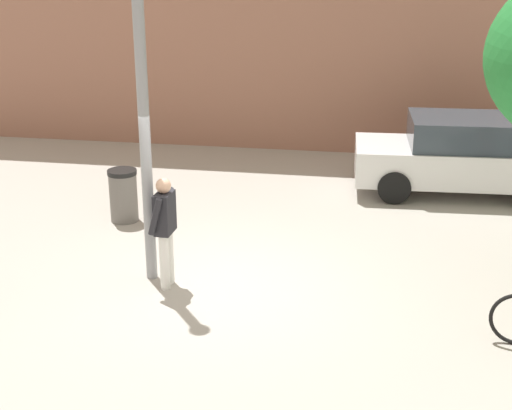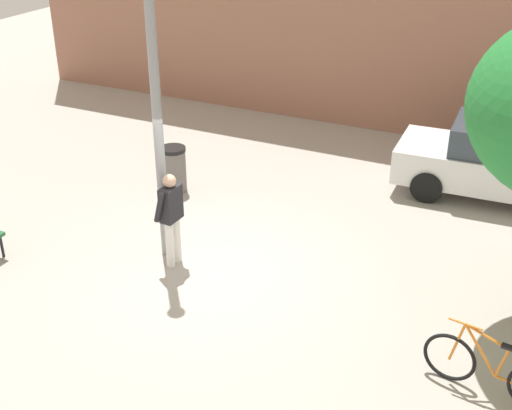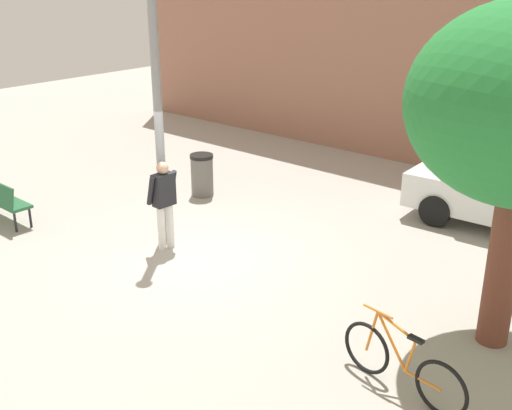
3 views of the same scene
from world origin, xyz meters
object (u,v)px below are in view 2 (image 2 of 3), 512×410
bicycle_orange (491,371)px  trash_bin (174,169)px  parked_car_white (504,162)px  person_by_lamppost (171,213)px  lamppost (157,107)px

bicycle_orange → trash_bin: bearing=153.6°
parked_car_white → person_by_lamppost: bearing=-132.1°
person_by_lamppost → parked_car_white: 6.89m
lamppost → person_by_lamppost: (0.31, -0.24, -1.71)m
lamppost → trash_bin: (-1.20, 2.21, -2.19)m
bicycle_orange → parked_car_white: (-0.73, 6.06, 0.39)m
lamppost → person_by_lamppost: lamppost is taller
person_by_lamppost → trash_bin: 2.93m
person_by_lamppost → lamppost: bearing=142.0°
lamppost → person_by_lamppost: size_ratio=2.92×
lamppost → bicycle_orange: size_ratio=2.71×
person_by_lamppost → bicycle_orange: person_by_lamppost is taller
parked_car_white → trash_bin: parked_car_white is taller
parked_car_white → trash_bin: 6.69m
bicycle_orange → parked_car_white: 6.12m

